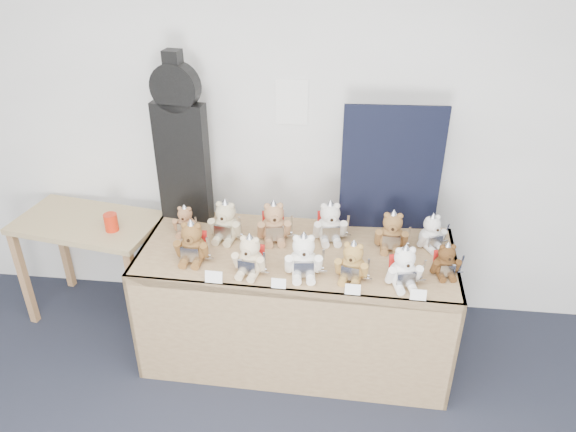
# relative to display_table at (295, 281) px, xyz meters

# --- Properties ---
(room_shell) EXTENTS (6.00, 6.00, 6.00)m
(room_shell) POSITION_rel_display_table_xyz_m (-0.10, 0.67, 0.92)
(room_shell) COLOR white
(room_shell) RESTS_ON floor
(display_table) EXTENTS (1.97, 0.86, 0.81)m
(display_table) POSITION_rel_display_table_xyz_m (0.00, 0.00, 0.00)
(display_table) COLOR brown
(display_table) RESTS_ON floor
(side_table) EXTENTS (1.03, 0.68, 0.80)m
(side_table) POSITION_rel_display_table_xyz_m (-1.47, 0.31, 0.03)
(side_table) COLOR #A18156
(side_table) RESTS_ON floor
(guitar_case) EXTENTS (0.35, 0.15, 1.13)m
(guitar_case) POSITION_rel_display_table_xyz_m (-0.78, 0.42, 0.72)
(guitar_case) COLOR black
(guitar_case) RESTS_ON display_table
(navy_board) EXTENTS (0.63, 0.05, 0.84)m
(navy_board) POSITION_rel_display_table_xyz_m (0.56, 0.43, 0.59)
(navy_board) COLOR black
(navy_board) RESTS_ON display_table
(red_cup) EXTENTS (0.09, 0.09, 0.12)m
(red_cup) POSITION_rel_display_table_xyz_m (-1.24, 0.21, 0.22)
(red_cup) COLOR red
(red_cup) RESTS_ON side_table
(teddy_front_far_left) EXTENTS (0.24, 0.20, 0.29)m
(teddy_front_far_left) POSITION_rel_display_table_xyz_m (-0.61, -0.09, 0.29)
(teddy_front_far_left) COLOR brown
(teddy_front_far_left) RESTS_ON display_table
(teddy_front_left) EXTENTS (0.23, 0.20, 0.28)m
(teddy_front_left) POSITION_rel_display_table_xyz_m (-0.25, -0.17, 0.28)
(teddy_front_left) COLOR beige
(teddy_front_left) RESTS_ON display_table
(teddy_front_centre) EXTENTS (0.25, 0.21, 0.30)m
(teddy_front_centre) POSITION_rel_display_table_xyz_m (0.06, -0.16, 0.29)
(teddy_front_centre) COLOR white
(teddy_front_centre) RESTS_ON display_table
(teddy_front_right) EXTENTS (0.22, 0.20, 0.27)m
(teddy_front_right) POSITION_rel_display_table_xyz_m (0.34, -0.17, 0.28)
(teddy_front_right) COLOR #A67C3F
(teddy_front_right) RESTS_ON display_table
(teddy_front_far_right) EXTENTS (0.23, 0.21, 0.28)m
(teddy_front_far_right) POSITION_rel_display_table_xyz_m (0.63, -0.19, 0.28)
(teddy_front_far_right) COLOR white
(teddy_front_far_right) RESTS_ON display_table
(teddy_front_end) EXTENTS (0.19, 0.17, 0.23)m
(teddy_front_end) POSITION_rel_display_table_xyz_m (0.87, -0.07, 0.26)
(teddy_front_end) COLOR #50341B
(teddy_front_end) RESTS_ON display_table
(teddy_back_left) EXTENTS (0.24, 0.21, 0.30)m
(teddy_back_left) POSITION_rel_display_table_xyz_m (-0.46, 0.18, 0.29)
(teddy_back_left) COLOR #C0B28C
(teddy_back_left) RESTS_ON display_table
(teddy_back_centre_left) EXTENTS (0.25, 0.22, 0.30)m
(teddy_back_centre_left) POSITION_rel_display_table_xyz_m (-0.16, 0.20, 0.29)
(teddy_back_centre_left) COLOR #AA7C55
(teddy_back_centre_left) RESTS_ON display_table
(teddy_back_centre_right) EXTENTS (0.25, 0.22, 0.30)m
(teddy_back_centre_right) POSITION_rel_display_table_xyz_m (0.19, 0.24, 0.29)
(teddy_back_centre_right) COLOR silver
(teddy_back_centre_right) RESTS_ON display_table
(teddy_back_right) EXTENTS (0.23, 0.19, 0.28)m
(teddy_back_right) POSITION_rel_display_table_xyz_m (0.58, 0.18, 0.29)
(teddy_back_right) COLOR brown
(teddy_back_right) RESTS_ON display_table
(teddy_back_end) EXTENTS (0.21, 0.20, 0.25)m
(teddy_back_end) POSITION_rel_display_table_xyz_m (0.82, 0.22, 0.27)
(teddy_back_end) COLOR white
(teddy_back_end) RESTS_ON display_table
(teddy_back_far_left) EXTENTS (0.18, 0.14, 0.22)m
(teddy_back_far_left) POSITION_rel_display_table_xyz_m (-0.74, 0.21, 0.26)
(teddy_back_far_left) COLOR #9D6C49
(teddy_back_far_left) RESTS_ON display_table
(entry_card_a) EXTENTS (0.10, 0.02, 0.07)m
(entry_card_a) POSITION_rel_display_table_xyz_m (-0.43, -0.30, 0.21)
(entry_card_a) COLOR white
(entry_card_a) RESTS_ON display_table
(entry_card_b) EXTENTS (0.08, 0.02, 0.06)m
(entry_card_b) POSITION_rel_display_table_xyz_m (-0.06, -0.31, 0.20)
(entry_card_b) COLOR white
(entry_card_b) RESTS_ON display_table
(entry_card_c) EXTENTS (0.09, 0.02, 0.06)m
(entry_card_c) POSITION_rel_display_table_xyz_m (0.35, -0.32, 0.21)
(entry_card_c) COLOR white
(entry_card_c) RESTS_ON display_table
(entry_card_d) EXTENTS (0.09, 0.02, 0.06)m
(entry_card_d) POSITION_rel_display_table_xyz_m (0.70, -0.33, 0.21)
(entry_card_d) COLOR white
(entry_card_d) RESTS_ON display_table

